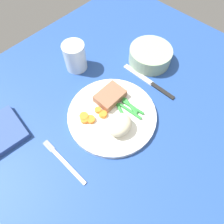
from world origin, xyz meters
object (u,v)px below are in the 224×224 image
dinner_plate (112,115)px  napkin (0,132)px  salad_bowl (150,55)px  water_glass (75,58)px  meat_portion (110,96)px  knife (150,82)px  fork (64,162)px

dinner_plate → napkin: 32.27cm
dinner_plate → salad_bowl: bearing=12.9°
dinner_plate → water_glass: (6.18, 22.62, 3.25)cm
dinner_plate → salad_bowl: 26.31cm
meat_portion → knife: 15.33cm
fork → napkin: 20.75cm
salad_bowl → napkin: 53.21cm
dinner_plate → meat_portion: 5.83cm
dinner_plate → fork: dinner_plate is taller
knife → water_glass: (-11.80, 22.91, 3.85)cm
fork → knife: 36.88cm
water_glass → salad_bowl: water_glass is taller
napkin → knife: bearing=-24.0°
fork → knife: size_ratio=0.81×
meat_portion → water_glass: 18.71cm
meat_portion → salad_bowl: 22.08cm
knife → napkin: napkin is taller
dinner_plate → napkin: napkin is taller
knife → fork: bearing=-179.0°
fork → napkin: (-6.99, 19.53, 0.67)cm
fork → water_glass: (25.08, 22.88, 3.85)cm
salad_bowl → napkin: bearing=165.4°
meat_portion → fork: size_ratio=0.52×
knife → napkin: 48.04cm
water_glass → napkin: 32.40cm
knife → dinner_plate: bearing=-179.9°
napkin → salad_bowl: bearing=-14.6°
meat_portion → fork: meat_portion is taller
knife → salad_bowl: 10.15cm
meat_portion → fork: 23.03cm
dinner_plate → knife: dinner_plate is taller
meat_portion → water_glass: (2.63, 18.49, 1.18)cm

